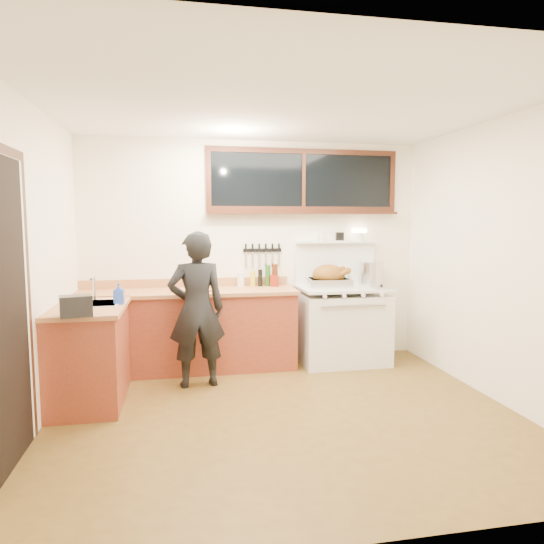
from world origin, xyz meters
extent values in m
cube|color=brown|center=(0.00, 0.00, -0.01)|extent=(4.00, 3.50, 0.02)
cube|color=white|center=(0.00, 1.77, 1.30)|extent=(4.00, 0.05, 2.60)
cube|color=white|center=(0.00, -1.77, 1.30)|extent=(4.00, 0.05, 2.60)
cube|color=white|center=(-2.02, 0.00, 1.30)|extent=(0.05, 3.50, 2.60)
cube|color=white|center=(2.02, 0.00, 1.30)|extent=(0.05, 3.50, 2.60)
cube|color=white|center=(0.00, 0.00, 2.62)|extent=(4.00, 3.50, 0.05)
cube|color=maroon|center=(-0.80, 1.45, 0.43)|extent=(2.40, 0.60, 0.86)
cube|color=#BB7A4A|center=(-0.80, 1.44, 0.88)|extent=(2.44, 0.64, 0.04)
cube|color=#BB7A4A|center=(-0.80, 1.74, 0.95)|extent=(2.40, 0.03, 0.10)
sphere|color=#B78C38|center=(-1.80, 1.17, 0.70)|extent=(0.03, 0.03, 0.03)
sphere|color=#B78C38|center=(-1.30, 1.17, 0.70)|extent=(0.03, 0.03, 0.03)
sphere|color=#B78C38|center=(-0.80, 1.17, 0.70)|extent=(0.03, 0.03, 0.03)
sphere|color=#B78C38|center=(-0.30, 1.17, 0.70)|extent=(0.03, 0.03, 0.03)
sphere|color=#B78C38|center=(0.15, 1.17, 0.70)|extent=(0.03, 0.03, 0.03)
cube|color=maroon|center=(-1.70, 0.62, 0.43)|extent=(0.60, 1.05, 0.86)
cube|color=#BB7A4A|center=(-1.69, 0.62, 0.88)|extent=(0.64, 1.09, 0.04)
cube|color=white|center=(-1.68, 0.70, 0.84)|extent=(0.45, 0.40, 0.14)
cube|color=white|center=(-1.68, 0.70, 0.91)|extent=(0.50, 0.45, 0.01)
cylinder|color=silver|center=(-1.68, 0.88, 1.02)|extent=(0.02, 0.02, 0.24)
cylinder|color=silver|center=(-1.68, 0.80, 1.13)|extent=(0.02, 0.18, 0.02)
cube|color=white|center=(1.00, 1.40, 0.41)|extent=(1.00, 0.70, 0.82)
cube|color=white|center=(1.00, 1.40, 0.89)|extent=(1.02, 0.72, 0.03)
cube|color=white|center=(1.00, 1.06, 0.52)|extent=(0.88, 0.02, 0.46)
cylinder|color=silver|center=(1.00, 1.03, 0.74)|extent=(0.75, 0.02, 0.02)
cylinder|color=white|center=(0.67, 1.04, 0.85)|extent=(0.04, 0.03, 0.04)
cylinder|color=white|center=(0.89, 1.04, 0.85)|extent=(0.04, 0.03, 0.04)
cylinder|color=white|center=(1.11, 1.04, 0.85)|extent=(0.04, 0.03, 0.04)
cylinder|color=white|center=(1.33, 1.04, 0.85)|extent=(0.04, 0.03, 0.04)
cube|color=white|center=(1.00, 1.72, 1.15)|extent=(1.00, 0.05, 0.50)
cube|color=white|center=(1.00, 1.69, 1.41)|extent=(1.00, 0.12, 0.03)
cylinder|color=white|center=(1.30, 1.69, 1.48)|extent=(0.09, 0.09, 0.09)
cube|color=#FFE5B2|center=(1.30, 1.69, 1.55)|extent=(0.16, 0.08, 0.05)
cube|color=black|center=(1.05, 1.69, 1.48)|extent=(0.09, 0.05, 0.10)
cylinder|color=white|center=(0.82, 1.69, 1.47)|extent=(0.04, 0.04, 0.09)
cylinder|color=white|center=(0.76, 1.69, 1.47)|extent=(0.04, 0.04, 0.09)
cube|color=black|center=(0.60, 1.73, 2.15)|extent=(2.20, 0.01, 0.62)
cube|color=#34180E|center=(0.60, 1.73, 2.49)|extent=(2.32, 0.04, 0.06)
cube|color=#34180E|center=(0.60, 1.73, 1.81)|extent=(2.32, 0.04, 0.06)
cube|color=#34180E|center=(-0.53, 1.73, 2.15)|extent=(0.06, 0.04, 0.62)
cube|color=#34180E|center=(1.73, 1.73, 2.15)|extent=(0.06, 0.04, 0.62)
cube|color=#34180E|center=(0.60, 1.73, 2.15)|extent=(0.04, 0.04, 0.62)
cube|color=#34180E|center=(0.60, 1.68, 1.76)|extent=(2.32, 0.13, 0.03)
cube|color=black|center=(-1.99, -0.55, 1.05)|extent=(0.01, 0.86, 2.10)
cube|color=#34180E|center=(-1.99, -0.07, 1.05)|extent=(0.01, 0.07, 2.10)
cube|color=black|center=(0.10, 1.74, 1.32)|extent=(0.46, 0.02, 0.04)
cube|color=silver|center=(-0.10, 1.72, 1.21)|extent=(0.02, 0.00, 0.18)
cube|color=black|center=(-0.10, 1.72, 1.35)|extent=(0.02, 0.02, 0.10)
cube|color=silver|center=(-0.02, 1.72, 1.21)|extent=(0.02, 0.00, 0.18)
cube|color=black|center=(-0.02, 1.72, 1.35)|extent=(0.02, 0.02, 0.10)
cube|color=silver|center=(0.06, 1.72, 1.21)|extent=(0.02, 0.00, 0.18)
cube|color=black|center=(0.06, 1.72, 1.35)|extent=(0.02, 0.02, 0.10)
cube|color=silver|center=(0.14, 1.72, 1.21)|extent=(0.03, 0.00, 0.18)
cube|color=black|center=(0.14, 1.72, 1.35)|extent=(0.02, 0.02, 0.10)
cube|color=silver|center=(0.22, 1.72, 1.21)|extent=(0.03, 0.00, 0.18)
cube|color=black|center=(0.22, 1.72, 1.35)|extent=(0.02, 0.02, 0.10)
cube|color=silver|center=(0.30, 1.72, 1.21)|extent=(0.03, 0.00, 0.18)
cube|color=black|center=(0.30, 1.72, 1.35)|extent=(0.02, 0.02, 0.10)
imported|color=black|center=(-0.71, 0.88, 0.78)|extent=(0.61, 0.44, 1.57)
imported|color=blue|center=(-1.43, 0.66, 1.00)|extent=(0.09, 0.09, 0.20)
cube|color=black|center=(-1.70, 0.12, 0.98)|extent=(0.28, 0.23, 0.17)
cube|color=#BB7A4A|center=(-0.68, 1.41, 0.91)|extent=(0.42, 0.33, 0.02)
ellipsoid|color=brown|center=(-0.68, 1.41, 0.97)|extent=(0.23, 0.17, 0.13)
sphere|color=brown|center=(-0.58, 1.46, 1.00)|extent=(0.05, 0.05, 0.05)
sphere|color=brown|center=(-0.58, 1.36, 1.00)|extent=(0.05, 0.05, 0.05)
cube|color=silver|center=(0.83, 1.43, 0.95)|extent=(0.52, 0.40, 0.10)
cube|color=#3F3F42|center=(0.83, 1.43, 0.98)|extent=(0.46, 0.35, 0.03)
torus|color=silver|center=(0.57, 1.43, 1.00)|extent=(0.02, 0.10, 0.10)
torus|color=silver|center=(1.09, 1.43, 1.00)|extent=(0.02, 0.10, 0.10)
ellipsoid|color=brown|center=(0.83, 1.43, 1.04)|extent=(0.40, 0.32, 0.25)
cylinder|color=brown|center=(0.96, 1.34, 1.06)|extent=(0.14, 0.07, 0.11)
sphere|color=brown|center=(1.04, 1.34, 1.09)|extent=(0.07, 0.07, 0.07)
cylinder|color=brown|center=(0.96, 1.52, 1.06)|extent=(0.14, 0.07, 0.11)
sphere|color=brown|center=(1.04, 1.52, 1.09)|extent=(0.07, 0.07, 0.07)
cylinder|color=silver|center=(1.42, 1.59, 1.04)|extent=(0.36, 0.36, 0.27)
cylinder|color=silver|center=(0.98, 1.67, 0.96)|extent=(0.17, 0.17, 0.12)
cylinder|color=black|center=(0.98, 1.79, 1.01)|extent=(0.03, 0.16, 0.02)
cylinder|color=silver|center=(1.40, 1.21, 0.91)|extent=(0.30, 0.30, 0.02)
sphere|color=black|center=(1.40, 1.21, 0.93)|extent=(0.03, 0.03, 0.03)
cube|color=maroon|center=(0.22, 1.59, 0.97)|extent=(0.11, 0.10, 0.14)
cylinder|color=white|center=(-0.17, 1.68, 0.98)|extent=(0.11, 0.11, 0.16)
cylinder|color=black|center=(-0.03, 1.63, 0.99)|extent=(0.06, 0.06, 0.18)
cylinder|color=black|center=(0.06, 1.63, 1.00)|extent=(0.05, 0.05, 0.20)
cylinder|color=black|center=(0.15, 1.63, 1.02)|extent=(0.06, 0.06, 0.25)
cylinder|color=black|center=(0.23, 1.63, 1.03)|extent=(0.07, 0.07, 0.26)
camera|label=1|loc=(-0.86, -3.96, 1.66)|focal=32.00mm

